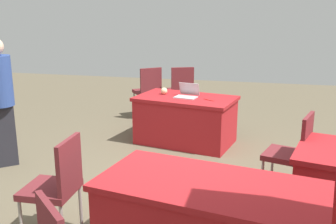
% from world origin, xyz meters
% --- Properties ---
extents(ground_plane, '(14.40, 14.40, 0.00)m').
position_xyz_m(ground_plane, '(0.00, 0.00, 0.00)').
color(ground_plane, brown).
extents(table_foreground, '(1.60, 1.15, 0.72)m').
position_xyz_m(table_foreground, '(0.16, -1.66, 0.36)').
color(table_foreground, '#AD1E23').
rests_on(table_foreground, ground).
extents(chair_tucked_left, '(0.55, 0.55, 0.94)m').
position_xyz_m(chair_tucked_left, '(-1.30, -0.15, 0.54)').
color(chair_tucked_left, '#9E9993').
rests_on(chair_tucked_left, ground).
extents(chair_tucked_right, '(0.45, 0.45, 0.94)m').
position_xyz_m(chair_tucked_right, '(0.77, 1.17, 0.54)').
color(chair_tucked_right, '#9E9993').
rests_on(chair_tucked_right, ground).
extents(chair_aisle, '(0.57, 0.57, 0.98)m').
position_xyz_m(chair_aisle, '(0.52, -3.08, 0.57)').
color(chair_aisle, '#9E9993').
rests_on(chair_aisle, ground).
extents(chair_by_pillar, '(0.62, 0.62, 0.96)m').
position_xyz_m(chair_by_pillar, '(1.12, -2.95, 0.56)').
color(chair_by_pillar, '#9E9993').
rests_on(chair_by_pillar, ground).
extents(person_presenter, '(0.48, 0.48, 1.67)m').
position_xyz_m(person_presenter, '(2.31, -0.24, 0.93)').
color(person_presenter, '#26262D').
rests_on(person_presenter, ground).
extents(laptop_silver, '(0.37, 0.35, 0.21)m').
position_xyz_m(laptop_silver, '(0.15, -1.65, 0.76)').
color(laptop_silver, silver).
rests_on(laptop_silver, table_foreground).
extents(yarn_ball, '(0.10, 0.10, 0.10)m').
position_xyz_m(yarn_ball, '(0.53, -1.78, 0.77)').
color(yarn_ball, beige).
rests_on(yarn_ball, table_foreground).
extents(scissors_red, '(0.17, 0.13, 0.01)m').
position_xyz_m(scissors_red, '(-0.20, -1.54, 0.73)').
color(scissors_red, red).
rests_on(scissors_red, table_foreground).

